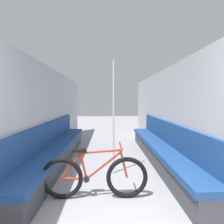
% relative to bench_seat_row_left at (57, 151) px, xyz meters
% --- Properties ---
extents(wall_left, '(0.10, 8.77, 2.26)m').
position_rel_bench_seat_row_left_xyz_m(wall_left, '(-0.27, -0.25, 0.83)').
color(wall_left, '#B2B2B7').
rests_on(wall_left, ground).
extents(wall_right, '(0.10, 8.77, 2.26)m').
position_rel_bench_seat_row_left_xyz_m(wall_right, '(2.68, -0.25, 0.83)').
color(wall_right, '#B2B2B7').
rests_on(wall_right, ground).
extents(bench_seat_row_left, '(0.50, 4.31, 0.96)m').
position_rel_bench_seat_row_left_xyz_m(bench_seat_row_left, '(0.00, 0.00, 0.00)').
color(bench_seat_row_left, '#3D3D42').
rests_on(bench_seat_row_left, ground).
extents(bench_seat_row_right, '(0.50, 4.31, 0.96)m').
position_rel_bench_seat_row_left_xyz_m(bench_seat_row_right, '(2.42, 0.00, 0.00)').
color(bench_seat_row_right, '#3D3D42').
rests_on(bench_seat_row_right, ground).
extents(bicycle, '(1.59, 0.46, 0.81)m').
position_rel_bench_seat_row_left_xyz_m(bicycle, '(0.97, -1.45, 0.02)').
color(bicycle, black).
rests_on(bicycle, ground).
extents(grab_pole_near, '(0.08, 0.08, 2.24)m').
position_rel_bench_seat_row_left_xyz_m(grab_pole_near, '(1.29, -0.55, 0.79)').
color(grab_pole_near, gray).
rests_on(grab_pole_near, ground).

